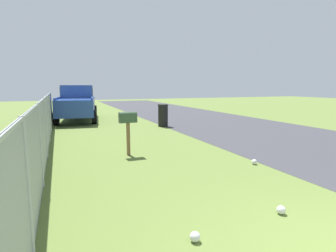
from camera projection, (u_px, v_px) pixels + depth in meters
The scene contains 8 objects.
road_asphalt at pixel (303, 142), 9.99m from camera, with size 60.00×6.85×0.01m, color #38383D.
mailbox at pixel (128, 121), 7.92m from camera, with size 0.22×0.52×1.30m.
pickup_truck at pixel (77, 102), 16.24m from camera, with size 5.68×2.74×2.09m.
trash_bin at pixel (163, 115), 13.70m from camera, with size 0.52×0.52×1.13m.
fence_section at pixel (45, 126), 7.67m from camera, with size 14.86×0.07×1.71m.
litter_bag_midfield_b at pixel (281, 210), 4.35m from camera, with size 0.14×0.14×0.14m, color silver.
litter_bag_far_scatter at pixel (195, 237), 3.57m from camera, with size 0.14×0.14×0.14m, color silver.
litter_bag_near_hydrant at pixel (254, 162), 7.10m from camera, with size 0.14×0.14×0.14m, color silver.
Camera 1 is at (-1.21, 3.18, 2.05)m, focal length 28.92 mm.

